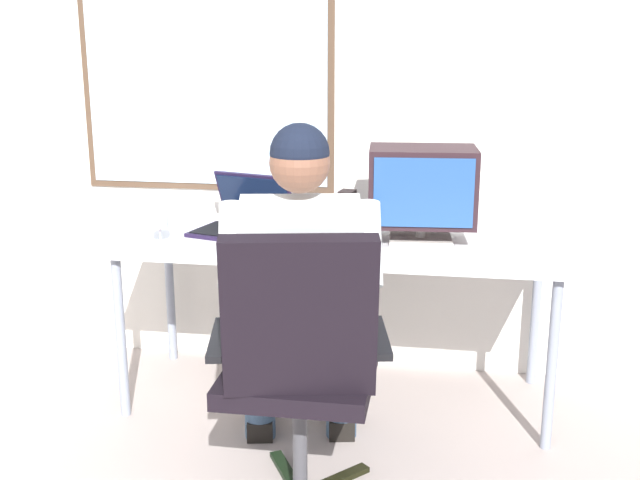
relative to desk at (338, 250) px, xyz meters
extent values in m
cube|color=silver|center=(-0.12, 0.41, 0.61)|extent=(4.43, 0.06, 2.56)
cube|color=#4C3828|center=(-0.66, 0.38, 0.81)|extent=(1.18, 0.01, 1.31)
cube|color=silver|center=(-0.66, 0.37, 0.81)|extent=(1.12, 0.02, 1.25)
cylinder|color=gray|center=(-0.85, -0.29, -0.33)|extent=(0.04, 0.04, 0.69)
cylinder|color=gray|center=(0.85, -0.29, -0.33)|extent=(0.04, 0.04, 0.69)
cylinder|color=gray|center=(-0.85, 0.29, -0.33)|extent=(0.04, 0.04, 0.69)
cylinder|color=gray|center=(0.85, 0.29, -0.33)|extent=(0.04, 0.04, 0.69)
cube|color=silver|center=(0.00, 0.00, 0.03)|extent=(1.82, 0.71, 0.03)
cube|color=black|center=(-0.09, -0.65, -0.66)|extent=(0.18, 0.28, 0.02)
cylinder|color=#3F3F44|center=(-0.02, -0.78, -0.44)|extent=(0.05, 0.05, 0.42)
cube|color=black|center=(-0.02, -0.78, -0.21)|extent=(0.48, 0.48, 0.06)
cube|color=black|center=(0.02, -0.99, 0.07)|extent=(0.47, 0.22, 0.51)
cube|color=black|center=(0.24, -0.73, -0.08)|extent=(0.11, 0.34, 0.02)
cube|color=black|center=(-0.27, -0.83, -0.08)|extent=(0.11, 0.34, 0.02)
cylinder|color=#39506B|center=(0.10, -0.52, -0.18)|extent=(0.22, 0.43, 0.15)
cylinder|color=#39506B|center=(0.06, -0.32, -0.43)|extent=(0.12, 0.12, 0.49)
cube|color=black|center=(0.05, -0.26, -0.63)|extent=(0.14, 0.25, 0.08)
cylinder|color=#39506B|center=(-0.21, -0.58, -0.18)|extent=(0.22, 0.43, 0.15)
cylinder|color=#39506B|center=(-0.25, -0.38, -0.43)|extent=(0.12, 0.12, 0.49)
cube|color=black|center=(-0.26, -0.32, -0.63)|extent=(0.14, 0.25, 0.08)
cube|color=silver|center=(-0.02, -0.75, 0.09)|extent=(0.44, 0.39, 0.58)
sphere|color=brown|center=(-0.02, -0.75, 0.49)|extent=(0.19, 0.19, 0.19)
sphere|color=black|center=(-0.02, -0.75, 0.52)|extent=(0.19, 0.19, 0.19)
cylinder|color=silver|center=(0.19, -0.66, 0.21)|extent=(0.13, 0.23, 0.29)
cylinder|color=brown|center=(0.17, -0.57, 0.07)|extent=(0.11, 0.20, 0.27)
sphere|color=brown|center=(0.16, -0.53, 0.05)|extent=(0.09, 0.09, 0.09)
cylinder|color=silver|center=(-0.24, -0.74, 0.21)|extent=(0.13, 0.22, 0.29)
cylinder|color=brown|center=(-0.27, -0.60, 0.16)|extent=(0.11, 0.19, 0.27)
sphere|color=brown|center=(-0.29, -0.52, 0.23)|extent=(0.09, 0.09, 0.09)
cube|color=beige|center=(0.34, 0.01, 0.06)|extent=(0.26, 0.22, 0.02)
cylinder|color=beige|center=(0.34, 0.01, 0.10)|extent=(0.04, 0.04, 0.06)
cube|color=black|center=(0.34, 0.01, 0.28)|extent=(0.44, 0.31, 0.31)
cube|color=#264C8C|center=(0.35, -0.14, 0.28)|extent=(0.38, 0.04, 0.27)
cube|color=black|center=(-0.43, -0.02, 0.06)|extent=(0.41, 0.34, 0.02)
cube|color=black|center=(-0.43, -0.02, 0.07)|extent=(0.38, 0.30, 0.00)
cube|color=black|center=(-0.38, 0.14, 0.18)|extent=(0.37, 0.19, 0.23)
cube|color=#0F1933|center=(-0.38, 0.13, 0.17)|extent=(0.34, 0.17, 0.20)
cylinder|color=silver|center=(-0.70, -0.18, 0.05)|extent=(0.06, 0.06, 0.00)
cylinder|color=silver|center=(-0.70, -0.18, 0.08)|extent=(0.01, 0.01, 0.06)
cylinder|color=silver|center=(-0.70, -0.18, 0.15)|extent=(0.07, 0.07, 0.07)
cylinder|color=maroon|center=(-0.70, -0.18, 0.13)|extent=(0.06, 0.06, 0.03)
cube|color=black|center=(0.02, 0.14, 0.14)|extent=(0.07, 0.09, 0.17)
cylinder|color=#333338|center=(0.01, 0.10, 0.16)|extent=(0.04, 0.01, 0.04)
cylinder|color=silver|center=(-0.07, -0.17, 0.10)|extent=(0.08, 0.08, 0.10)
camera|label=1|loc=(0.43, -3.12, 0.88)|focal=44.29mm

